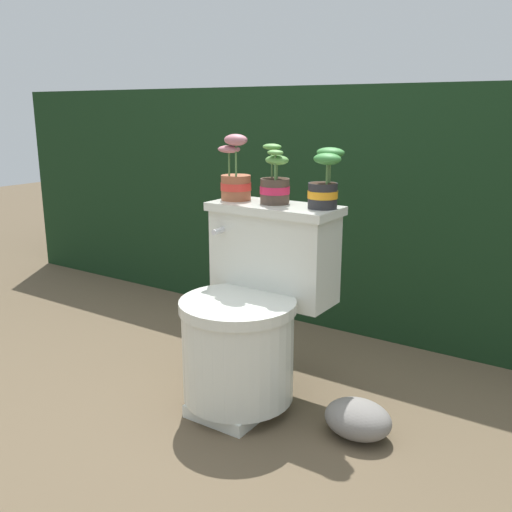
% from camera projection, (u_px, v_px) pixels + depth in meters
% --- Properties ---
extents(ground_plane, '(12.00, 12.00, 0.00)m').
position_uv_depth(ground_plane, '(244.00, 403.00, 2.03)').
color(ground_plane, brown).
extents(hedge_backdrop, '(4.38, 0.82, 1.12)m').
position_uv_depth(hedge_backdrop, '(382.00, 202.00, 2.88)').
color(hedge_backdrop, black).
rests_on(hedge_backdrop, ground).
extents(toilet, '(0.47, 0.53, 0.69)m').
position_uv_depth(toilet, '(251.00, 315.00, 1.99)').
color(toilet, silver).
rests_on(toilet, ground).
extents(potted_plant_left, '(0.13, 0.13, 0.24)m').
position_uv_depth(potted_plant_left, '(235.00, 178.00, 2.08)').
color(potted_plant_left, '#9E5638').
rests_on(potted_plant_left, toilet).
extents(potted_plant_midleft, '(0.13, 0.11, 0.21)m').
position_uv_depth(potted_plant_midleft, '(275.00, 184.00, 2.01)').
color(potted_plant_midleft, '#47382D').
rests_on(potted_plant_midleft, toilet).
extents(potted_plant_middle, '(0.13, 0.11, 0.20)m').
position_uv_depth(potted_plant_middle, '(325.00, 181.00, 1.91)').
color(potted_plant_middle, '#262628').
rests_on(potted_plant_middle, toilet).
extents(garden_stone, '(0.22, 0.18, 0.12)m').
position_uv_depth(garden_stone, '(358.00, 419.00, 1.81)').
color(garden_stone, gray).
rests_on(garden_stone, ground).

